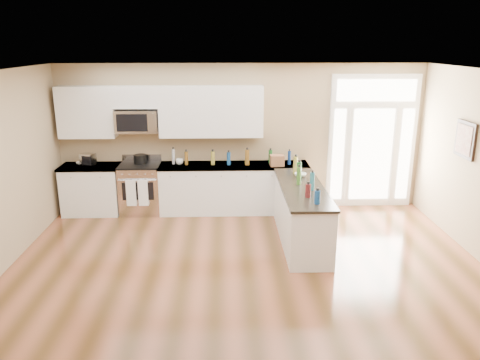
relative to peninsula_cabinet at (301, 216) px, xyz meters
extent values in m
plane|color=#4F3316|center=(-0.93, -2.24, -0.43)|extent=(8.00, 8.00, 0.00)
plane|color=tan|center=(-0.93, 1.76, 0.97)|extent=(7.00, 0.00, 7.00)
plane|color=white|center=(-0.93, -2.24, 2.37)|extent=(8.00, 8.00, 0.00)
cube|color=white|center=(-3.80, 1.45, 0.02)|extent=(1.06, 0.62, 0.90)
cube|color=black|center=(-3.80, 1.45, -0.38)|extent=(1.02, 0.52, 0.10)
cube|color=black|center=(-3.80, 1.45, 0.49)|extent=(1.10, 0.66, 0.04)
cube|color=white|center=(-1.08, 1.45, 0.02)|extent=(2.81, 0.62, 0.90)
cube|color=black|center=(-1.08, 1.45, -0.38)|extent=(2.77, 0.52, 0.10)
cube|color=black|center=(-1.08, 1.45, 0.49)|extent=(2.85, 0.66, 0.04)
cube|color=white|center=(0.00, 0.00, 0.02)|extent=(0.65, 2.28, 0.90)
cube|color=black|center=(0.00, 0.00, -0.38)|extent=(0.61, 2.18, 0.10)
cube|color=black|center=(0.00, 0.00, 0.49)|extent=(0.69, 2.32, 0.04)
cube|color=white|center=(-3.81, 1.59, 1.49)|extent=(1.04, 0.33, 0.95)
cube|color=white|center=(-1.50, 1.59, 1.49)|extent=(1.94, 0.33, 0.95)
cube|color=white|center=(-2.88, 1.59, 1.77)|extent=(0.82, 0.33, 0.40)
cube|color=silver|center=(-2.88, 1.56, 1.33)|extent=(0.78, 0.40, 0.42)
cube|color=black|center=(-2.94, 1.35, 1.33)|extent=(0.56, 0.01, 0.32)
cube|color=white|center=(1.62, 1.72, 0.87)|extent=(1.70, 0.08, 2.60)
cube|color=white|center=(1.62, 1.67, 0.62)|extent=(0.78, 0.02, 1.80)
cube|color=white|center=(0.96, 1.67, 0.62)|extent=(0.22, 0.02, 1.80)
cube|color=white|center=(2.28, 1.67, 0.62)|extent=(0.22, 0.02, 1.80)
cube|color=white|center=(1.62, 1.67, 1.87)|extent=(1.50, 0.02, 0.40)
cube|color=black|center=(2.54, -0.04, 1.27)|extent=(0.04, 0.58, 0.58)
cube|color=brown|center=(2.52, -0.04, 1.27)|extent=(0.01, 0.46, 0.46)
cube|color=silver|center=(-2.86, 1.45, 0.03)|extent=(0.76, 0.62, 0.92)
cube|color=black|center=(-2.86, 1.45, 0.50)|extent=(0.76, 0.60, 0.03)
cube|color=silver|center=(-2.86, 1.75, 0.58)|extent=(0.76, 0.04, 0.14)
cube|color=black|center=(-2.86, 1.13, 0.09)|extent=(0.58, 0.01, 0.34)
cylinder|color=silver|center=(-2.86, 1.11, 0.31)|extent=(0.70, 0.02, 0.02)
cube|color=white|center=(-2.98, 1.10, 0.07)|extent=(0.18, 0.02, 0.50)
cube|color=white|center=(-2.76, 1.10, 0.07)|extent=(0.18, 0.02, 0.50)
cylinder|color=black|center=(-2.86, 1.54, 0.61)|extent=(0.31, 0.31, 0.19)
cube|color=silver|center=(-3.84, 1.51, 0.61)|extent=(0.31, 0.28, 0.21)
cube|color=brown|center=(-0.27, 1.31, 0.61)|extent=(0.27, 0.20, 0.21)
imported|color=white|center=(-3.98, 1.54, 0.53)|extent=(0.22, 0.22, 0.05)
imported|color=white|center=(0.06, 0.57, 0.54)|extent=(0.24, 0.24, 0.06)
imported|color=white|center=(-2.11, 1.48, 0.56)|extent=(0.16, 0.16, 0.11)
cylinder|color=#19591E|center=(0.01, 0.46, 0.65)|extent=(0.08, 0.08, 0.29)
cylinder|color=navy|center=(0.08, -0.84, 0.60)|extent=(0.08, 0.08, 0.20)
cylinder|color=brown|center=(-1.98, 1.45, 0.63)|extent=(0.06, 0.06, 0.25)
cylinder|color=olive|center=(0.00, 0.76, 0.66)|extent=(0.08, 0.08, 0.31)
cylinder|color=#26727F|center=(0.12, -0.19, 0.65)|extent=(0.07, 0.07, 0.28)
cylinder|color=#591919|center=(0.00, -0.54, 0.61)|extent=(0.08, 0.08, 0.20)
cylinder|color=#B2B2B7|center=(-2.23, 1.52, 0.65)|extent=(0.06, 0.06, 0.29)
cylinder|color=navy|center=(-0.03, 1.42, 0.63)|extent=(0.06, 0.06, 0.26)
cylinder|color=#3F7226|center=(-0.04, 0.11, 0.65)|extent=(0.07, 0.07, 0.30)
cylinder|color=#19591E|center=(-0.38, 1.52, 0.63)|extent=(0.07, 0.07, 0.25)
cylinder|color=navy|center=(-1.18, 1.43, 0.62)|extent=(0.07, 0.07, 0.24)
cylinder|color=brown|center=(-0.83, 1.42, 0.65)|extent=(0.08, 0.08, 0.29)
cylinder|color=olive|center=(-1.48, 1.45, 0.63)|extent=(0.08, 0.08, 0.25)
camera|label=1|loc=(-1.23, -7.15, 2.74)|focal=35.00mm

